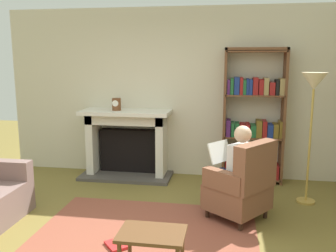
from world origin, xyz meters
TOP-DOWN VIEW (x-y plane):
  - ground at (0.00, 0.00)m, footprint 14.00×14.00m
  - back_wall at (0.00, 2.55)m, footprint 5.60×0.10m
  - area_rug at (0.00, 0.30)m, footprint 2.40×1.80m
  - fireplace at (-0.75, 2.30)m, footprint 1.46×0.64m
  - mantel_clock at (-0.89, 2.20)m, footprint 0.14×0.14m
  - bookshelf at (1.25, 2.33)m, footprint 0.93×0.32m
  - armchair_reading at (1.04, 0.87)m, footprint 0.88×0.89m
  - seated_reader at (0.94, 0.94)m, footprint 0.59×0.56m
  - side_table at (0.25, -0.53)m, footprint 0.56×0.39m
  - scattered_books at (-0.01, 0.26)m, footprint 0.68×0.69m
  - floor_lamp at (1.91, 1.56)m, footprint 0.32×0.32m

SIDE VIEW (x-z plane):
  - ground at x=0.00m, z-range 0.00..0.00m
  - area_rug at x=0.00m, z-range 0.00..0.01m
  - scattered_books at x=-0.01m, z-range 0.01..0.04m
  - side_table at x=0.25m, z-range 0.16..0.63m
  - armchair_reading at x=1.04m, z-range -0.06..0.91m
  - fireplace at x=-0.75m, z-range 0.03..1.12m
  - seated_reader at x=0.94m, z-range 0.05..1.19m
  - bookshelf at x=1.25m, z-range -0.04..2.02m
  - mantel_clock at x=-0.89m, z-range 1.09..1.29m
  - back_wall at x=0.00m, z-range 0.00..2.70m
  - floor_lamp at x=1.91m, z-range 0.60..2.32m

